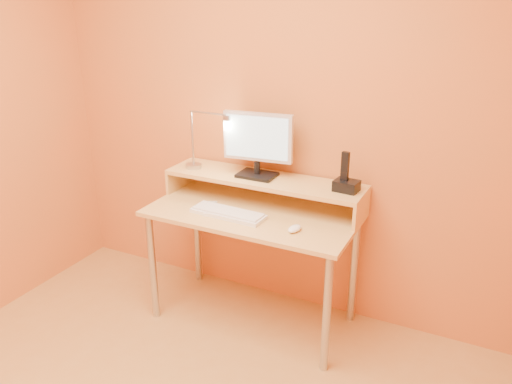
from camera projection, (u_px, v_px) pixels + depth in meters
The scene contains 25 objects.
wall_back at pixel (276, 110), 2.96m from camera, with size 3.00×0.04×2.50m, color orange.
desk_leg_fl at pixel (153, 267), 3.03m from camera, with size 0.04×0.04×0.69m, color #B0B0B3.
desk_leg_fr at pixel (327, 314), 2.58m from camera, with size 0.04×0.04×0.69m, color #B0B0B3.
desk_leg_bl at pixel (197, 234), 3.45m from camera, with size 0.04×0.04×0.69m, color #B0B0B3.
desk_leg_br at pixel (354, 270), 3.00m from camera, with size 0.04×0.04×0.69m, color #B0B0B3.
desk_lower at pixel (252, 214), 2.89m from camera, with size 1.20×0.60×0.03m, color #E5AD69.
shelf_riser_left at pixel (181, 177), 3.23m from camera, with size 0.02×0.30×0.14m, color #E5AD69.
shelf_riser_right at pixel (362, 209), 2.74m from camera, with size 0.02×0.30×0.14m, color #E5AD69.
desk_shelf at pixel (264, 179), 2.95m from camera, with size 1.20×0.30×0.03m, color #E5AD69.
monitor_foot at pixel (257, 175), 2.96m from camera, with size 0.22×0.16×0.02m, color black.
monitor_neck at pixel (257, 168), 2.95m from camera, with size 0.04×0.04×0.07m, color black.
monitor_panel at pixel (258, 137), 2.89m from camera, with size 0.41×0.04×0.28m, color silver.
monitor_back at pixel (260, 136), 2.91m from camera, with size 0.37×0.01×0.24m, color black.
monitor_screen at pixel (256, 138), 2.87m from camera, with size 0.38×0.00×0.24m, color #B6E7FC.
lamp_base at pixel (194, 166), 3.11m from camera, with size 0.10×0.10×0.03m, color #B0B0B3.
lamp_post at pixel (192, 138), 3.05m from camera, with size 0.01×0.01×0.33m, color #B0B0B3.
lamp_arm at pixel (208, 113), 2.94m from camera, with size 0.01×0.01×0.24m, color #B0B0B3.
lamp_head at pixel (226, 118), 2.89m from camera, with size 0.04×0.04×0.03m, color #B0B0B3.
lamp_bulb at pixel (226, 120), 2.90m from camera, with size 0.03×0.03×0.00m, color #FFEAC6.
phone_dock at pixel (346, 186), 2.73m from camera, with size 0.13×0.10×0.06m, color black.
phone_handset at pixel (345, 166), 2.70m from camera, with size 0.04×0.03×0.16m, color black.
phone_led at pixel (352, 190), 2.67m from camera, with size 0.01×0.00×0.04m, color #3135FC.
keyboard at pixel (228, 214), 2.83m from camera, with size 0.43×0.14×0.02m, color white.
mouse at pixel (295, 229), 2.63m from camera, with size 0.05×0.10×0.03m, color white.
remote_control at pixel (210, 209), 2.90m from camera, with size 0.05×0.19×0.02m, color white.
Camera 1 is at (1.18, -1.19, 1.87)m, focal length 35.30 mm.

